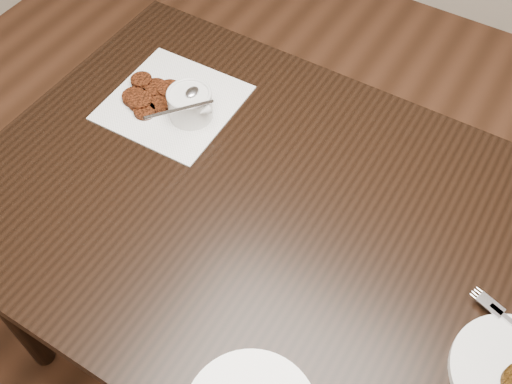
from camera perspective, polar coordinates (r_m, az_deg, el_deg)
floor at (r=1.85m, az=1.00°, el=-17.91°), size 4.00×4.00×0.00m
table at (r=1.53m, az=3.04°, el=-10.92°), size 1.41×0.91×0.75m
napkin at (r=1.43m, az=-8.06°, el=8.60°), size 0.30×0.30×0.00m
sauce_ramekin at (r=1.35m, az=-6.56°, el=9.54°), size 0.15×0.15×0.14m
patty_cluster at (r=1.45m, az=-10.31°, el=9.36°), size 0.25×0.25×0.02m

